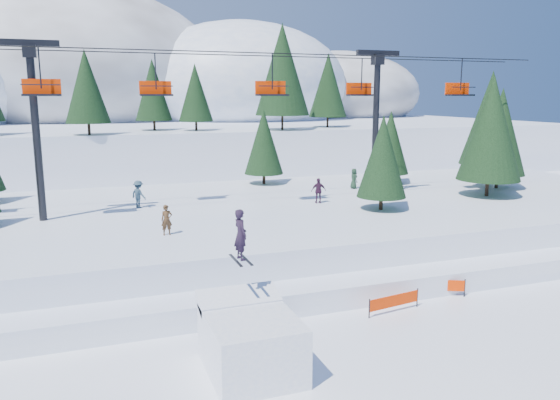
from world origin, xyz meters
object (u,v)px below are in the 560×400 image
object	(u,v)px
chairlift	(222,102)
jump_kicker	(250,339)
banner_near	(394,301)
banner_far	(436,285)

from	to	relation	value
chairlift	jump_kicker	bearing A→B (deg)	-100.95
banner_near	banner_far	size ratio (longest dim) A/B	1.08
banner_far	jump_kicker	bearing A→B (deg)	-159.63
banner_far	banner_near	bearing A→B (deg)	-159.86
jump_kicker	banner_near	size ratio (longest dim) A/B	1.99
chairlift	banner_far	size ratio (longest dim) A/B	17.62
jump_kicker	chairlift	bearing A→B (deg)	79.05
jump_kicker	banner_far	size ratio (longest dim) A/B	2.15
banner_near	banner_far	world-z (taller)	same
jump_kicker	banner_far	xyz separation A→B (m)	(10.71, 3.98, -0.65)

